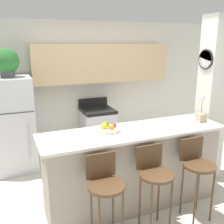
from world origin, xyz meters
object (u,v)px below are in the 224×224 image
(bar_stool_left, at_px, (105,186))
(fruit_bowl, at_px, (108,128))
(stove_range, at_px, (98,131))
(potted_plant_on_fridge, at_px, (6,62))
(orchid_vase, at_px, (201,114))
(refrigerator, at_px, (13,125))
(bar_stool_right, at_px, (197,166))
(bar_stool_mid, at_px, (154,175))

(bar_stool_left, relative_size, fruit_bowl, 3.48)
(stove_range, xyz_separation_m, bar_stool_left, (-0.75, -2.32, 0.23))
(potted_plant_on_fridge, distance_m, fruit_bowl, 2.11)
(orchid_vase, distance_m, fruit_bowl, 1.37)
(refrigerator, bearing_deg, bar_stool_right, -48.23)
(bar_stool_mid, xyz_separation_m, potted_plant_on_fridge, (-1.41, 2.25, 1.16))
(refrigerator, xyz_separation_m, stove_range, (1.55, 0.07, -0.34))
(refrigerator, xyz_separation_m, fruit_bowl, (1.08, -1.66, 0.31))
(bar_stool_left, xyz_separation_m, fruit_bowl, (0.28, 0.60, 0.42))
(refrigerator, relative_size, bar_stool_mid, 1.58)
(stove_range, height_order, bar_stool_mid, stove_range)
(bar_stool_left, xyz_separation_m, potted_plant_on_fridge, (-0.80, 2.25, 1.16))
(potted_plant_on_fridge, bearing_deg, bar_stool_left, -70.35)
(bar_stool_right, height_order, orchid_vase, orchid_vase)
(refrigerator, relative_size, bar_stool_right, 1.58)
(bar_stool_mid, bearing_deg, fruit_bowl, 118.69)
(bar_stool_left, height_order, potted_plant_on_fridge, potted_plant_on_fridge)
(refrigerator, distance_m, bar_stool_right, 3.02)
(bar_stool_right, distance_m, orchid_vase, 0.81)
(orchid_vase, height_order, fruit_bowl, orchid_vase)
(stove_range, bearing_deg, orchid_vase, -64.15)
(orchid_vase, bearing_deg, bar_stool_left, -163.57)
(bar_stool_right, bearing_deg, fruit_bowl, 147.34)
(refrigerator, relative_size, bar_stool_left, 1.58)
(stove_range, xyz_separation_m, bar_stool_right, (0.46, -2.32, 0.23))
(bar_stool_left, height_order, orchid_vase, orchid_vase)
(refrigerator, bearing_deg, bar_stool_left, -70.35)
(bar_stool_mid, height_order, fruit_bowl, fruit_bowl)
(refrigerator, bearing_deg, orchid_vase, -35.95)
(refrigerator, xyz_separation_m, bar_stool_left, (0.80, -2.25, -0.11))
(bar_stool_right, xyz_separation_m, potted_plant_on_fridge, (-2.01, 2.25, 1.16))
(stove_range, distance_m, orchid_vase, 2.17)
(refrigerator, bearing_deg, stove_range, 2.57)
(potted_plant_on_fridge, bearing_deg, bar_stool_right, -48.23)
(refrigerator, height_order, potted_plant_on_fridge, potted_plant_on_fridge)
(bar_stool_left, xyz_separation_m, orchid_vase, (1.64, 0.48, 0.49))
(stove_range, bearing_deg, bar_stool_left, -107.79)
(stove_range, xyz_separation_m, bar_stool_mid, (-0.14, -2.32, 0.23))
(bar_stool_mid, bearing_deg, refrigerator, 122.01)
(orchid_vase, xyz_separation_m, fruit_bowl, (-1.36, 0.11, -0.07))
(fruit_bowl, bearing_deg, potted_plant_on_fridge, 123.15)
(refrigerator, height_order, orchid_vase, refrigerator)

